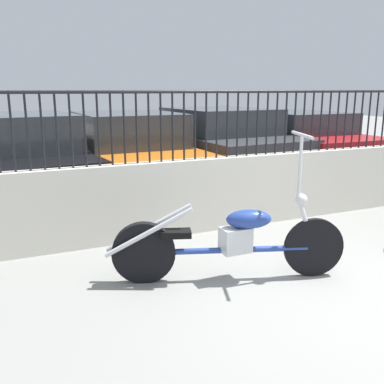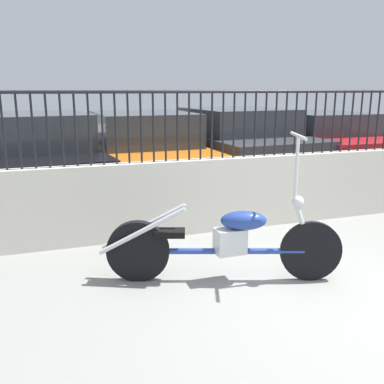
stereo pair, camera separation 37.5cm
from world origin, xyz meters
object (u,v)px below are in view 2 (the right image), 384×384
Objects in this scene: motorcycle_blue at (215,241)px; car_orange at (142,151)px; car_red at (313,142)px; car_dark_grey at (233,144)px; car_black at (34,157)px.

car_orange is (0.18, 3.96, 0.30)m from motorcycle_blue.
motorcycle_blue reaches higher than car_red.
motorcycle_blue is 0.54× the size of car_orange.
car_orange is at bearing 106.13° from motorcycle_blue.
motorcycle_blue is at bearing 150.07° from car_dark_grey.
car_black is at bearing 131.69° from motorcycle_blue.
car_red is at bearing 65.96° from motorcycle_blue.
car_dark_grey reaches higher than car_black.
motorcycle_blue is 0.52× the size of car_dark_grey.
car_orange is at bearing -92.37° from car_black.
motorcycle_blue is 0.52× the size of car_red.
car_red is at bearing -86.33° from car_orange.
car_dark_grey is 1.90m from car_red.
car_dark_grey is (2.06, 4.24, 0.32)m from motorcycle_blue.
car_dark_grey is (1.89, 0.27, 0.02)m from car_orange.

